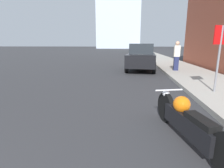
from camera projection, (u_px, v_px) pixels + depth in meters
name	position (u px, v px, depth m)	size (l,w,h in m)	color
sidewalk	(148.00, 53.00, 38.16)	(3.01, 240.00, 0.15)	#9E998E
motorcycle	(188.00, 121.00, 3.13)	(0.88, 2.51, 0.80)	black
parked_car_black	(141.00, 57.00, 12.07)	(2.20, 4.41, 1.82)	black
parked_car_white	(138.00, 52.00, 23.72)	(1.95, 4.37, 1.60)	silver
parked_car_red	(136.00, 50.00, 33.83)	(2.19, 4.40, 1.60)	red
parked_car_green	(134.00, 49.00, 46.49)	(2.17, 4.04, 1.57)	#1E6B33
stop_sign	(220.00, 48.00, 5.75)	(0.57, 0.26, 2.21)	slate
pedestrian	(177.00, 55.00, 10.96)	(0.36, 0.25, 1.82)	#1E2347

